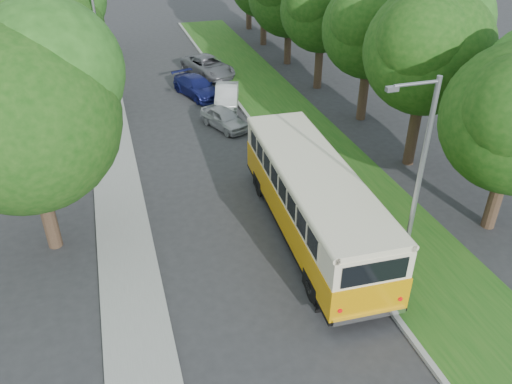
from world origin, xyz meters
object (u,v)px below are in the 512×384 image
object	(u,v)px
car_silver	(224,118)
car_white	(227,96)
lamppost_far	(100,56)
car_blue	(197,87)
car_grey	(208,66)
vintage_bus	(312,202)
lamppost_near	(415,189)

from	to	relation	value
car_silver	car_white	distance (m)	3.47
lamppost_far	car_blue	world-z (taller)	lamppost_far
car_white	car_blue	world-z (taller)	car_white
car_silver	car_grey	distance (m)	9.84
vintage_bus	car_silver	size ratio (longest dim) A/B	3.09
lamppost_far	car_blue	distance (m)	7.54
car_silver	car_blue	world-z (taller)	car_blue
vintage_bus	car_blue	xyz separation A→B (m)	(-1.30, 17.24, -0.98)
lamppost_far	car_blue	xyz separation A→B (m)	(6.04, 2.90, -3.46)
lamppost_far	car_grey	size ratio (longest dim) A/B	1.46
lamppost_near	car_grey	distance (m)	25.75
lamppost_near	car_grey	bearing A→B (deg)	92.71
car_silver	car_grey	xyz separation A→B (m)	(1.18, 9.77, 0.11)
vintage_bus	car_grey	xyz separation A→B (m)	(0.36, 21.30, -0.92)
car_silver	car_blue	distance (m)	5.73
vintage_bus	car_white	world-z (taller)	vintage_bus
lamppost_far	vintage_bus	xyz separation A→B (m)	(7.34, -14.34, -2.48)
lamppost_far	car_grey	xyz separation A→B (m)	(7.70, 6.96, -3.40)
lamppost_far	car_silver	bearing A→B (deg)	-23.29
car_blue	car_grey	bearing A→B (deg)	48.76
lamppost_near	car_silver	xyz separation A→B (m)	(-2.38, 15.69, -3.76)
car_silver	car_grey	size ratio (longest dim) A/B	0.69
car_white	car_silver	bearing A→B (deg)	-90.09
lamppost_near	lamppost_far	world-z (taller)	lamppost_near
vintage_bus	car_silver	distance (m)	11.61
car_white	car_grey	size ratio (longest dim) A/B	0.80
vintage_bus	car_white	xyz separation A→B (m)	(0.19, 14.86, -0.96)
car_silver	car_blue	size ratio (longest dim) A/B	0.79
car_grey	lamppost_far	bearing A→B (deg)	-155.62
vintage_bus	car_grey	distance (m)	21.33
lamppost_near	car_blue	size ratio (longest dim) A/B	1.76
car_white	lamppost_far	bearing A→B (deg)	-159.34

